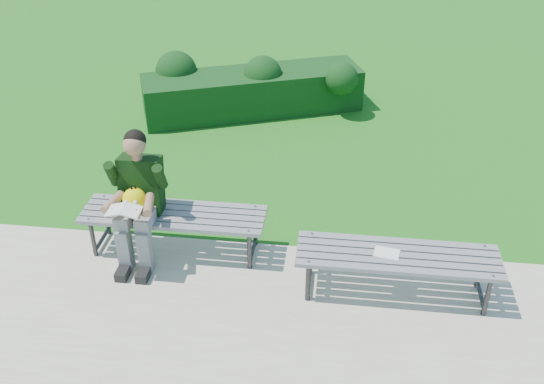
{
  "coord_description": "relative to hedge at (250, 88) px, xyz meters",
  "views": [
    {
      "loc": [
        1.09,
        -4.94,
        3.79
      ],
      "look_at": [
        0.49,
        -0.13,
        0.74
      ],
      "focal_mm": 40.0,
      "sensor_mm": 36.0,
      "label": 1
    }
  ],
  "objects": [
    {
      "name": "bench_right",
      "position": [
        1.93,
        -3.85,
        0.05
      ],
      "size": [
        1.8,
        0.5,
        0.46
      ],
      "color": "slate",
      "rests_on": "walkway"
    },
    {
      "name": "paper_sheet",
      "position": [
        1.83,
        -3.85,
        0.11
      ],
      "size": [
        0.24,
        0.2,
        0.01
      ],
      "color": "white",
      "rests_on": "bench_right"
    },
    {
      "name": "hedge",
      "position": [
        0.0,
        0.0,
        0.0
      ],
      "size": [
        3.24,
        1.89,
        0.87
      ],
      "color": "#0E3C12",
      "rests_on": "ground"
    },
    {
      "name": "bench_left",
      "position": [
        -0.22,
        -3.46,
        0.05
      ],
      "size": [
        1.8,
        0.5,
        0.46
      ],
      "color": "slate",
      "rests_on": "walkway"
    },
    {
      "name": "ground",
      "position": [
        0.26,
        -3.26,
        -0.37
      ],
      "size": [
        80.0,
        80.0,
        0.0
      ],
      "color": "#196818",
      "rests_on": "ground"
    },
    {
      "name": "walkway",
      "position": [
        0.26,
        -5.01,
        -0.36
      ],
      "size": [
        30.0,
        3.5,
        0.02
      ],
      "color": "#BFB1A0",
      "rests_on": "ground"
    },
    {
      "name": "seated_boy",
      "position": [
        -0.52,
        -3.56,
        0.35
      ],
      "size": [
        0.56,
        0.76,
        1.31
      ],
      "color": "gray",
      "rests_on": "walkway"
    }
  ]
}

